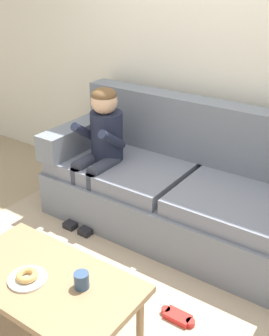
% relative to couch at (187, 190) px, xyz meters
% --- Properties ---
extents(ground, '(10.00, 10.00, 0.00)m').
position_rel_couch_xyz_m(ground, '(-0.05, -0.85, -0.35)').
color(ground, '#9E896B').
extents(wall_back, '(8.00, 0.10, 2.80)m').
position_rel_couch_xyz_m(wall_back, '(-0.05, 0.55, 1.05)').
color(wall_back, silver).
rests_on(wall_back, ground).
extents(area_rug, '(2.77, 1.97, 0.01)m').
position_rel_couch_xyz_m(area_rug, '(-0.05, -1.10, -0.35)').
color(area_rug, tan).
rests_on(area_rug, ground).
extents(couch, '(2.25, 0.90, 1.00)m').
position_rel_couch_xyz_m(couch, '(0.00, 0.00, 0.00)').
color(couch, slate).
rests_on(couch, ground).
extents(coffee_table, '(1.05, 0.58, 0.42)m').
position_rel_couch_xyz_m(coffee_table, '(-0.11, -1.40, 0.02)').
color(coffee_table, '#937551').
rests_on(coffee_table, ground).
extents(person_child, '(0.34, 0.58, 1.10)m').
position_rel_couch_xyz_m(person_child, '(-0.68, -0.21, 0.32)').
color(person_child, '#1E2338').
rests_on(person_child, ground).
extents(plate, '(0.21, 0.21, 0.01)m').
position_rel_couch_xyz_m(plate, '(-0.18, -1.47, 0.07)').
color(plate, white).
rests_on(plate, coffee_table).
extents(donut, '(0.15, 0.15, 0.04)m').
position_rel_couch_xyz_m(donut, '(-0.18, -1.47, 0.10)').
color(donut, tan).
rests_on(donut, plate).
extents(mug, '(0.08, 0.08, 0.09)m').
position_rel_couch_xyz_m(mug, '(0.10, -1.34, 0.11)').
color(mug, '#334C72').
rests_on(mug, coffee_table).
extents(toy_controller, '(0.23, 0.09, 0.05)m').
position_rel_couch_xyz_m(toy_controller, '(0.44, -0.89, -0.33)').
color(toy_controller, red).
rests_on(toy_controller, ground).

